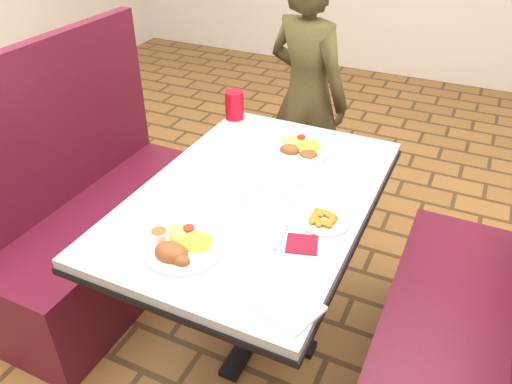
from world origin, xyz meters
TOP-DOWN VIEW (x-y plane):
  - dining_table at (0.00, 0.00)m, footprint 0.81×1.21m
  - booth_bench_left at (-0.80, 0.00)m, footprint 0.47×1.20m
  - booth_bench_right at (0.80, 0.00)m, footprint 0.47×1.20m
  - diner_person at (-0.18, 1.03)m, footprint 0.59×0.48m
  - near_dinner_plate at (-0.07, -0.39)m, footprint 0.25×0.25m
  - far_dinner_plate at (0.03, 0.36)m, footprint 0.25×0.25m
  - plantain_plate at (0.28, -0.07)m, footprint 0.17×0.17m
  - maroon_napkin at (0.26, -0.21)m, footprint 0.12×0.12m
  - spoon_utensil at (0.19, -0.21)m, footprint 0.02×0.13m
  - red_tumbler at (-0.36, 0.53)m, footprint 0.09×0.09m
  - paper_napkin at (0.31, -0.47)m, footprint 0.22×0.19m
  - knife_utensil at (-0.09, -0.41)m, footprint 0.07×0.18m
  - fork_utensil at (-0.13, -0.33)m, footprint 0.04×0.16m
  - lettuce_shreds at (0.04, 0.06)m, footprint 0.28×0.32m

SIDE VIEW (x-z plane):
  - booth_bench_left at x=-0.80m, z-range -0.26..0.92m
  - booth_bench_right at x=0.80m, z-range -0.26..0.92m
  - dining_table at x=0.00m, z-range 0.28..1.03m
  - diner_person at x=-0.18m, z-range 0.00..1.39m
  - lettuce_shreds at x=0.04m, z-range 0.75..0.75m
  - maroon_napkin at x=0.26m, z-range 0.75..0.75m
  - spoon_utensil at x=0.19m, z-range 0.75..0.76m
  - paper_napkin at x=0.31m, z-range 0.75..0.76m
  - plantain_plate at x=0.28m, z-range 0.75..0.77m
  - fork_utensil at x=-0.13m, z-range 0.76..0.76m
  - knife_utensil at x=-0.09m, z-range 0.76..0.76m
  - far_dinner_plate at x=0.03m, z-range 0.74..0.81m
  - near_dinner_plate at x=-0.07m, z-range 0.74..0.82m
  - red_tumbler at x=-0.36m, z-range 0.75..0.88m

